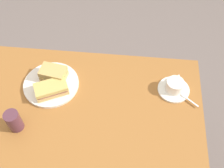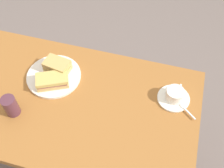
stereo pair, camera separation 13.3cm
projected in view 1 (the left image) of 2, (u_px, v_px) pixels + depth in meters
ground_plane at (86, 165)px, 1.91m from camera, size 6.00×6.00×0.00m
dining_table at (76, 118)px, 1.37m from camera, size 1.20×0.69×0.77m
sandwich_plate at (51, 84)px, 1.36m from camera, size 0.27×0.27×0.01m
sandwich_front at (53, 74)px, 1.35m from camera, size 0.13×0.10×0.06m
sandwich_back at (51, 89)px, 1.30m from camera, size 0.17×0.14×0.05m
coffee_saucer at (173, 90)px, 1.34m from camera, size 0.15×0.15×0.01m
coffee_cup at (175, 85)px, 1.31m from camera, size 0.08×0.11×0.06m
spoon at (187, 98)px, 1.30m from camera, size 0.08×0.07×0.01m
drinking_glass at (14, 121)px, 1.19m from camera, size 0.06×0.06×0.10m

